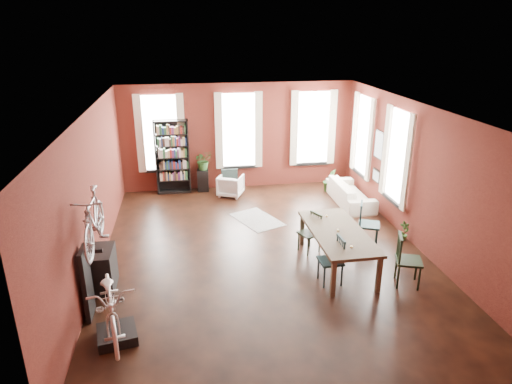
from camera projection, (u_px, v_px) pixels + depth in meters
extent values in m
plane|color=black|center=(264.00, 253.00, 10.18)|extent=(9.00, 9.00, 0.00)
cube|color=silver|center=(265.00, 110.00, 9.07)|extent=(7.00, 9.00, 0.04)
cube|color=#4D1813|center=(239.00, 137.00, 13.79)|extent=(7.00, 0.04, 3.20)
cube|color=#4D1813|center=(330.00, 309.00, 5.46)|extent=(7.00, 0.04, 3.20)
cube|color=#4D1813|center=(92.00, 195.00, 9.11)|extent=(0.04, 9.00, 3.20)
cube|color=#4D1813|center=(419.00, 177.00, 10.14)|extent=(0.04, 9.00, 3.20)
cube|color=white|center=(161.00, 133.00, 13.35)|extent=(1.00, 0.04, 2.20)
cube|color=beige|center=(161.00, 133.00, 13.29)|extent=(1.40, 0.06, 2.30)
cube|color=white|center=(239.00, 130.00, 13.69)|extent=(1.00, 0.04, 2.20)
cube|color=beige|center=(239.00, 131.00, 13.63)|extent=(1.40, 0.06, 2.30)
cube|color=white|center=(313.00, 128.00, 14.03)|extent=(1.00, 0.04, 2.20)
cube|color=beige|center=(313.00, 128.00, 13.97)|extent=(1.40, 0.06, 2.30)
cube|color=white|center=(399.00, 156.00, 10.99)|extent=(0.04, 1.00, 2.20)
cube|color=beige|center=(396.00, 157.00, 10.98)|extent=(0.06, 1.40, 2.30)
cube|color=white|center=(364.00, 136.00, 13.03)|extent=(0.04, 1.00, 2.20)
cube|color=beige|center=(362.00, 136.00, 13.02)|extent=(0.06, 1.40, 2.30)
cube|color=black|center=(380.00, 145.00, 12.01)|extent=(0.04, 0.55, 0.75)
cube|color=black|center=(377.00, 176.00, 12.31)|extent=(0.04, 0.45, 0.35)
cube|color=brown|center=(337.00, 249.00, 9.51)|extent=(1.10, 2.37, 0.80)
cube|color=#1A363A|center=(331.00, 261.00, 8.87)|extent=(0.46, 0.46, 0.95)
cube|color=black|center=(309.00, 233.00, 10.11)|extent=(0.54, 0.54, 0.89)
cube|color=#1C2F1B|center=(409.00, 261.00, 8.79)|extent=(0.61, 0.61, 1.03)
cube|color=#193537|center=(369.00, 225.00, 10.39)|extent=(0.62, 0.62, 1.01)
cube|color=black|center=(173.00, 157.00, 13.48)|extent=(1.00, 0.32, 2.20)
imported|color=silver|center=(231.00, 184.00, 13.47)|extent=(0.87, 0.85, 0.69)
imported|color=beige|center=(351.00, 189.00, 12.88)|extent=(0.61, 2.08, 0.81)
cube|color=black|center=(257.00, 220.00, 11.90)|extent=(1.38, 1.65, 0.01)
cube|color=black|center=(117.00, 335.00, 7.37)|extent=(0.71, 0.71, 0.18)
cube|color=black|center=(87.00, 283.00, 7.79)|extent=(0.16, 0.60, 1.30)
cube|color=black|center=(104.00, 269.00, 8.72)|extent=(0.40, 0.80, 0.80)
cube|color=black|center=(203.00, 180.00, 13.88)|extent=(0.35, 0.35, 0.66)
imported|color=#265020|center=(329.00, 186.00, 13.88)|extent=(0.48, 0.75, 0.32)
imported|color=#316126|center=(404.00, 237.00, 10.76)|extent=(0.31, 0.50, 0.17)
imported|color=beige|center=(108.00, 278.00, 7.00)|extent=(0.87, 1.13, 1.93)
imported|color=#A5A8AD|center=(91.00, 202.00, 7.31)|extent=(0.47, 1.00, 1.66)
imported|color=#2B5B24|center=(203.00, 162.00, 13.73)|extent=(0.71, 0.74, 0.46)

